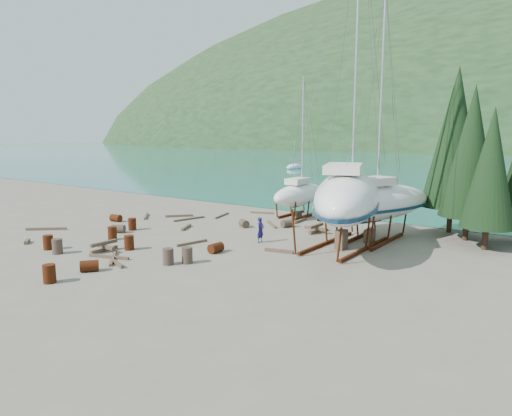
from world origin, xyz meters
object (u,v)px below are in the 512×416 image
Objects in this scene: large_sailboat_near at (347,196)px; large_sailboat_far at (374,202)px; small_sailboat_shore at (299,194)px; worker at (261,230)px.

large_sailboat_near is 2.76m from large_sailboat_far.
large_sailboat_far is 9.91m from small_sailboat_shore.
large_sailboat_far is at bearing -30.91° from small_sailboat_shore.
large_sailboat_far is 1.36× the size of small_sailboat_shore.
large_sailboat_near is 5.89m from worker.
worker is (-4.97, -2.06, -2.39)m from large_sailboat_near.
small_sailboat_shore is at bearing 14.18° from worker.
large_sailboat_near is at bearing -70.03° from worker.
large_sailboat_near reaches higher than worker.
large_sailboat_near is at bearing -82.86° from large_sailboat_far.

